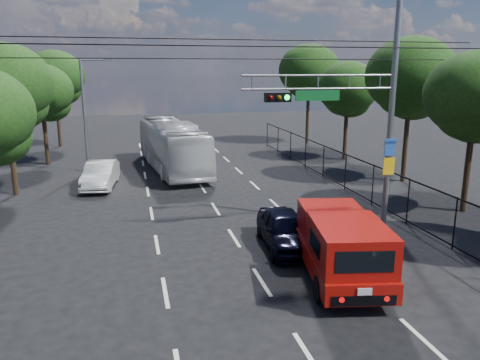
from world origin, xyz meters
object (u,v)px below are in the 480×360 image
object	(u,v)px
signal_mast	(365,101)
white_van	(100,175)
white_bus	(172,146)
navy_hatchback	(285,230)
red_pickup	(339,243)

from	to	relation	value
signal_mast	white_van	size ratio (longest dim) A/B	2.17
signal_mast	white_bus	xyz separation A→B (m)	(-6.41, 13.48, -3.67)
navy_hatchback	white_bus	xyz separation A→B (m)	(-2.75, 14.85, 0.88)
red_pickup	white_van	size ratio (longest dim) A/B	1.37
signal_mast	white_bus	world-z (taller)	signal_mast
white_van	red_pickup	bearing A→B (deg)	-52.86
signal_mast	red_pickup	distance (m)	6.50
signal_mast	navy_hatchback	size ratio (longest dim) A/B	2.33
signal_mast	red_pickup	xyz separation A→B (m)	(-2.80, -4.18, -4.11)
white_bus	white_van	size ratio (longest dim) A/B	2.59
red_pickup	white_van	world-z (taller)	red_pickup
signal_mast	white_van	world-z (taller)	signal_mast
signal_mast	navy_hatchback	distance (m)	6.00
navy_hatchback	signal_mast	bearing A→B (deg)	25.61
red_pickup	white_bus	world-z (taller)	white_bus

